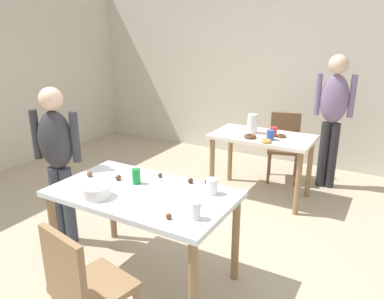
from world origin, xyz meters
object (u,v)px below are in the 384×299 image
at_px(mixing_bowl, 96,192).
at_px(chair_near_table, 83,285).
at_px(chair_far_table, 284,142).
at_px(person_adult_far, 333,110).
at_px(dining_table_far, 262,145).
at_px(pitcher_far, 252,124).
at_px(person_girl_near, 57,154).
at_px(soda_can, 136,176).
at_px(dining_table_near, 143,202).

bearing_deg(mixing_bowl, chair_near_table, -55.34).
height_order(chair_far_table, person_adult_far, person_adult_far).
bearing_deg(person_adult_far, chair_far_table, -179.66).
relative_size(dining_table_far, pitcher_far, 5.12).
distance_m(person_adult_far, pitcher_far, 1.01).
bearing_deg(pitcher_far, person_girl_near, -120.03).
bearing_deg(pitcher_far, soda_can, -97.71).
height_order(person_adult_far, soda_can, person_adult_far).
height_order(chair_far_table, pitcher_far, pitcher_far).
bearing_deg(chair_near_table, person_adult_far, 77.39).
height_order(mixing_bowl, soda_can, soda_can).
height_order(chair_near_table, person_adult_far, person_adult_far).
bearing_deg(person_girl_near, dining_table_far, 56.46).
bearing_deg(person_girl_near, person_adult_far, 53.76).
relative_size(dining_table_far, person_girl_near, 0.78).
relative_size(dining_table_near, person_adult_far, 0.84).
distance_m(chair_near_table, person_adult_far, 3.48).
relative_size(dining_table_far, chair_near_table, 1.30).
height_order(person_girl_near, pitcher_far, person_girl_near).
bearing_deg(soda_can, dining_table_far, 77.91).
bearing_deg(mixing_bowl, pitcher_far, 80.92).
relative_size(person_girl_near, pitcher_far, 6.56).
height_order(person_girl_near, soda_can, person_girl_near).
bearing_deg(chair_near_table, pitcher_far, 90.30).
height_order(dining_table_near, mixing_bowl, mixing_bowl).
bearing_deg(soda_can, person_adult_far, 67.85).
bearing_deg(person_adult_far, pitcher_far, -139.79).
xyz_separation_m(chair_near_table, pitcher_far, (-0.01, 2.71, 0.36)).
relative_size(dining_table_near, pitcher_far, 6.20).
bearing_deg(pitcher_far, person_adult_far, 40.21).
height_order(person_adult_far, pitcher_far, person_adult_far).
relative_size(dining_table_far, soda_can, 9.26).
xyz_separation_m(person_adult_far, mixing_bowl, (-1.12, -2.83, -0.20)).
distance_m(person_girl_near, mixing_bowl, 0.80).
relative_size(chair_far_table, pitcher_far, 3.94).
xyz_separation_m(chair_near_table, soda_can, (-0.26, 0.86, 0.31)).
relative_size(soda_can, pitcher_far, 0.55).
xyz_separation_m(mixing_bowl, pitcher_far, (0.35, 2.19, 0.07)).
relative_size(chair_near_table, pitcher_far, 3.94).
distance_m(dining_table_near, person_adult_far, 2.76).
relative_size(dining_table_near, mixing_bowl, 6.59).
height_order(dining_table_far, pitcher_far, pitcher_far).
height_order(chair_far_table, soda_can, soda_can).
bearing_deg(person_adult_far, dining_table_far, -132.75).
height_order(dining_table_near, person_adult_far, person_adult_far).
relative_size(chair_far_table, person_adult_far, 0.53).
bearing_deg(pitcher_far, mixing_bowl, -99.08).
xyz_separation_m(dining_table_far, person_girl_near, (-1.23, -1.85, 0.23)).
height_order(dining_table_near, pitcher_far, pitcher_far).
bearing_deg(dining_table_near, dining_table_far, 82.20).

